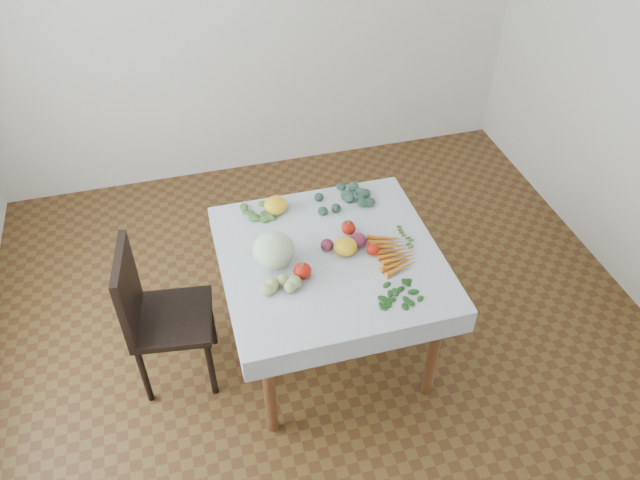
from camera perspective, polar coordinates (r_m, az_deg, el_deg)
The scene contains 19 objects.
ground at distance 3.79m, azimuth 0.84°, elevation -9.78°, with size 4.00×4.00×0.00m, color brown.
back_wall at distance 4.61m, azimuth -6.33°, elevation 20.93°, with size 4.00×0.04×2.70m, color white.
table at distance 3.31m, azimuth 0.96°, elevation -2.70°, with size 1.00×1.00×0.75m.
tablecloth at distance 3.24m, azimuth 0.98°, elevation -1.44°, with size 1.12×1.12×0.01m, color white.
chair at distance 3.39m, azimuth -14.97°, elevation -6.20°, with size 0.47×0.47×0.91m.
cabbage at distance 3.13m, azimuth -4.25°, elevation -0.93°, with size 0.21×0.21×0.19m, color beige.
tomato_a at distance 3.35m, azimuth 2.63°, elevation 1.08°, with size 0.08×0.08×0.07m, color #B9180C.
tomato_b at distance 3.24m, azimuth 4.84°, elevation -0.84°, with size 0.07×0.07×0.06m, color #B9180C.
tomato_c at distance 3.10m, azimuth -1.61°, elevation -2.83°, with size 0.09×0.09×0.08m, color #B9180C.
tomato_d at distance 3.37m, azimuth 2.58°, elevation 1.28°, with size 0.07×0.07×0.06m, color #B9180C.
heirloom_back at distance 3.49m, azimuth -4.05°, elevation 3.20°, with size 0.13×0.13×0.09m, color yellow.
heirloom_front at distance 3.22m, azimuth 2.36°, elevation -0.59°, with size 0.12×0.12×0.09m, color yellow.
onion_a at distance 3.25m, azimuth 0.66°, elevation -0.44°, with size 0.07×0.07×0.06m, color #561834.
onion_b at distance 3.27m, azimuth 3.53°, elevation -0.01°, with size 0.09×0.09×0.07m, color #561834.
tomatillo_cluster at distance 3.06m, azimuth -3.53°, elevation -3.84°, with size 0.15×0.15×0.05m.
carrot_bunch at distance 3.25m, azimuth 6.87°, elevation -1.14°, with size 0.21×0.33×0.03m.
kale_bunch at distance 3.58m, azimuth 1.96°, elevation 4.01°, with size 0.30×0.26×0.04m.
basil_bunch at distance 3.06m, azimuth 7.22°, elevation -4.84°, with size 0.21×0.18×0.01m.
dill_bunch at distance 3.50m, azimuth -5.54°, elevation 2.51°, with size 0.20×0.18×0.02m.
Camera 1 is at (-0.68, -2.26, 2.97)m, focal length 35.00 mm.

